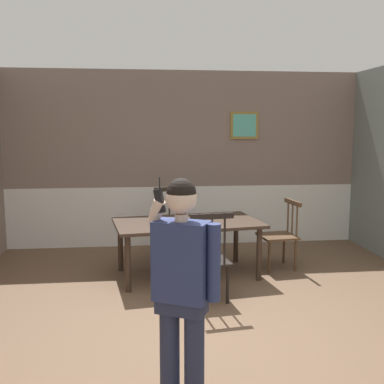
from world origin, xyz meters
TOP-DOWN VIEW (x-y plane):
  - ground_plane at (0.00, 0.00)m, footprint 7.60×7.60m
  - room_back_partition at (0.00, 3.46)m, footprint 5.88×0.17m
  - dining_table at (-0.13, 1.76)m, footprint 2.00×1.31m
  - chair_near_window at (0.00, 0.85)m, footprint 0.53×0.53m
  - chair_by_doorway at (1.18, 1.95)m, footprint 0.52×0.52m
  - chair_at_table_head at (-0.26, 2.68)m, footprint 0.55×0.55m
  - person_figure at (-0.46, -1.10)m, footprint 0.49×0.35m

SIDE VIEW (x-z plane):
  - ground_plane at x=0.00m, z-range 0.00..0.00m
  - chair_by_doorway at x=1.18m, z-range 0.00..0.95m
  - chair_at_table_head at x=-0.26m, z-range -0.05..1.00m
  - chair_near_window at x=0.00m, z-range -0.03..1.00m
  - dining_table at x=-0.13m, z-range 0.29..1.02m
  - person_figure at x=-0.46m, z-range 0.10..1.72m
  - room_back_partition at x=0.00m, z-range -0.05..2.80m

